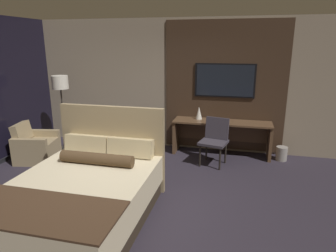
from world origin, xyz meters
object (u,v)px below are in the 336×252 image
(bed, at_px, (82,196))
(armchair_by_window, at_px, (36,148))
(waste_bin, at_px, (282,154))
(floor_lamp, at_px, (61,88))
(desk, at_px, (222,131))
(vase_tall, at_px, (199,113))
(tv, at_px, (225,80))
(desk_chair, at_px, (215,137))

(bed, height_order, armchair_by_window, bed)
(armchair_by_window, relative_size, waste_bin, 3.02)
(armchair_by_window, height_order, floor_lamp, floor_lamp)
(desk, bearing_deg, vase_tall, 173.84)
(bed, distance_m, floor_lamp, 3.23)
(desk, distance_m, waste_bin, 1.27)
(tv, bearing_deg, desk_chair, -97.06)
(bed, bearing_deg, desk_chair, 57.71)
(desk_chair, xyz_separation_m, waste_bin, (1.31, 0.47, -0.40))
(desk, height_order, vase_tall, vase_tall)
(bed, distance_m, desk_chair, 2.84)
(armchair_by_window, relative_size, floor_lamp, 0.52)
(bed, xyz_separation_m, desk, (1.61, 2.95, 0.14))
(bed, xyz_separation_m, floor_lamp, (-1.80, 2.49, 1.00))
(tv, height_order, armchair_by_window, tv)
(tv, relative_size, floor_lamp, 0.76)
(floor_lamp, bearing_deg, bed, -54.09)
(bed, height_order, vase_tall, bed)
(tv, distance_m, waste_bin, 1.87)
(floor_lamp, distance_m, waste_bin, 4.80)
(desk, xyz_separation_m, floor_lamp, (-3.41, -0.46, 0.85))
(bed, height_order, desk, bed)
(tv, xyz_separation_m, armchair_by_window, (-3.60, -1.43, -1.28))
(desk, distance_m, tv, 1.06)
(bed, distance_m, tv, 3.73)
(tv, bearing_deg, waste_bin, -13.08)
(bed, bearing_deg, vase_tall, 69.69)
(floor_lamp, relative_size, waste_bin, 5.80)
(vase_tall, bearing_deg, desk, -6.16)
(desk_chair, relative_size, vase_tall, 3.37)
(bed, relative_size, waste_bin, 8.06)
(desk, height_order, desk_chair, desk_chair)
(bed, relative_size, floor_lamp, 1.39)
(tv, xyz_separation_m, desk_chair, (-0.09, -0.75, -1.00))
(desk_chair, relative_size, waste_bin, 3.22)
(desk, relative_size, desk_chair, 2.22)
(desk, height_order, waste_bin, desk)
(vase_tall, bearing_deg, bed, -110.31)
(desk, bearing_deg, floor_lamp, -172.40)
(desk, relative_size, waste_bin, 7.15)
(floor_lamp, xyz_separation_m, waste_bin, (4.62, 0.38, -1.22))
(bed, xyz_separation_m, armchair_by_window, (-1.99, 1.72, -0.10))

